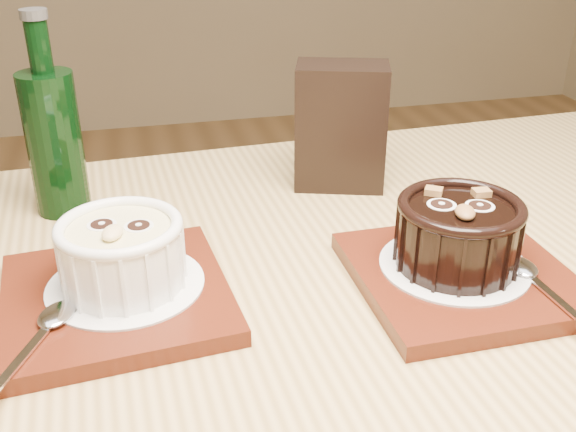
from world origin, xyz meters
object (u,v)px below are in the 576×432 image
ramekin_white (121,251)px  table (297,410)px  condiment_stand (341,127)px  tray_left (117,298)px  tray_right (461,276)px  green_bottle (54,138)px  ramekin_dark (459,231)px

ramekin_white → table: bearing=-8.5°
ramekin_white → condiment_stand: bearing=55.5°
table → tray_left: bearing=156.7°
condiment_stand → tray_right: bearing=-80.5°
ramekin_white → condiment_stand: condiment_stand is taller
ramekin_white → tray_left: bearing=-130.4°
table → condiment_stand: (0.11, 0.25, 0.16)m
condiment_stand → green_bottle: (-0.31, 0.01, 0.01)m
ramekin_white → ramekin_dark: bearing=10.6°
ramekin_white → condiment_stand: size_ratio=0.73×
table → condiment_stand: condiment_stand is taller
ramekin_white → tray_right: 0.29m
table → tray_right: tray_right is taller
table → ramekin_dark: size_ratio=11.54×
tray_right → green_bottle: green_bottle is taller
table → green_bottle: (-0.19, 0.26, 0.17)m
tray_left → green_bottle: bearing=104.5°
tray_right → ramekin_dark: size_ratio=1.68×
table → ramekin_dark: ramekin_dark is taller
tray_left → ramekin_white: bearing=31.7°
table → ramekin_white: (-0.13, 0.07, 0.14)m
tray_right → condiment_stand: 0.24m
condiment_stand → green_bottle: 0.31m
tray_left → green_bottle: size_ratio=0.86×
table → ramekin_dark: (0.15, 0.03, 0.14)m
tray_left → condiment_stand: 0.33m
ramekin_dark → green_bottle: (-0.34, 0.23, 0.03)m
tray_right → green_bottle: size_ratio=0.86×
tray_left → green_bottle: green_bottle is taller
ramekin_white → green_bottle: bearing=125.0°
green_bottle → condiment_stand: bearing=-1.0°
tray_left → green_bottle: (-0.05, 0.20, 0.07)m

